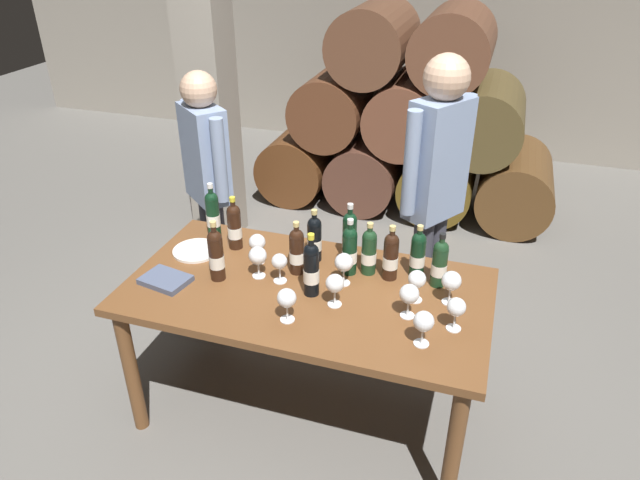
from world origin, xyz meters
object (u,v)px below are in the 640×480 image
Objects in this scene: wine_bottle_8 at (234,226)px; wine_glass_3 at (257,243)px; wine_bottle_6 at (350,250)px; sommelier_presenting at (435,183)px; dining_table at (307,304)px; wine_glass_1 at (286,299)px; wine_bottle_3 at (311,269)px; taster_seated_left at (207,175)px; wine_glass_8 at (424,322)px; wine_glass_7 at (417,280)px; wine_bottle_9 at (369,251)px; wine_glass_2 at (451,281)px; tasting_notebook at (166,280)px; wine_glass_5 at (335,284)px; wine_bottle_5 at (314,238)px; wine_bottle_0 at (350,235)px; wine_glass_6 at (409,295)px; wine_bottle_1 at (440,263)px; wine_bottle_10 at (297,251)px; wine_bottle_4 at (213,214)px; wine_bottle_7 at (391,256)px; serving_plate at (196,251)px; wine_glass_0 at (279,262)px; wine_bottle_2 at (216,255)px; wine_glass_10 at (344,263)px; wine_bottle_11 at (418,254)px; wine_glass_9 at (258,256)px.

wine_bottle_8 is 0.20m from wine_glass_3.
sommelier_presenting reaches higher than wine_bottle_6.
dining_table is 10.75× the size of wine_glass_1.
sommelier_presenting is (0.31, 0.56, 0.16)m from wine_bottle_6.
taster_seated_left is (-0.91, 0.76, 0.03)m from wine_bottle_3.
wine_bottle_3 is 1.97× the size of wine_glass_8.
wine_glass_3 reaches higher than wine_glass_7.
wine_bottle_9 is 1.68× the size of wine_glass_2.
wine_glass_8 is at bearing -23.27° from wine_glass_3.
wine_bottle_3 is at bearing 21.24° from tasting_notebook.
wine_bottle_5 is at bearing 121.40° from wine_glass_5.
wine_glass_2 is at bearing 27.93° from wine_glass_1.
wine_bottle_0 is 1.92× the size of wine_glass_8.
wine_bottle_6 reaches higher than wine_glass_1.
wine_glass_6 is at bearing -4.38° from wine_bottle_3.
wine_glass_5 is at bearing -22.65° from wine_bottle_3.
wine_bottle_1 reaches higher than dining_table.
wine_bottle_5 is 1.77× the size of wine_glass_5.
wine_bottle_10 is at bearing 37.12° from tasting_notebook.
wine_bottle_4 is (-0.68, 0.36, -0.00)m from wine_bottle_3.
wine_bottle_1 is at bearing 4.88° from wine_glass_3.
wine_bottle_8 is at bearing 178.56° from wine_bottle_1.
wine_bottle_7 is 1.18× the size of serving_plate.
wine_glass_0 is 0.92× the size of wine_glass_2.
wine_bottle_10 is at bearing -162.66° from wine_bottle_9.
wine_glass_2 is 0.10× the size of taster_seated_left.
wine_bottle_1 is at bearing 27.83° from tasting_notebook.
taster_seated_left is (-1.03, 0.53, 0.04)m from wine_bottle_6.
wine_bottle_4 is 2.00× the size of wine_glass_7.
wine_bottle_2 is at bearing 154.56° from wine_glass_1.
wine_glass_10 is 0.11× the size of taster_seated_left.
wine_bottle_1 is 1.54m from taster_seated_left.
wine_bottle_6 is (0.79, -0.13, -0.01)m from wine_bottle_4.
tasting_notebook reaches higher than dining_table.
wine_bottle_9 is 0.55m from wine_glass_3.
wine_glass_9 is at bearing -161.14° from wine_bottle_11.
wine_bottle_10 reaches higher than wine_glass_0.
wine_glass_2 is at bearing 7.65° from dining_table.
wine_glass_6 is at bearing -95.34° from wine_glass_7.
wine_glass_7 is (0.01, 0.13, -0.00)m from wine_glass_6.
sommelier_presenting reaches higher than tasting_notebook.
wine_bottle_1 is 0.15m from wine_glass_2.
wine_bottle_4 is 1.07× the size of wine_bottle_8.
wine_glass_2 is 0.74× the size of tasting_notebook.
wine_glass_1 is 0.72× the size of tasting_notebook.
wine_glass_1 is 0.66× the size of serving_plate.
wine_bottle_0 is 0.47m from wine_bottle_1.
taster_seated_left is (-1.04, 0.81, 0.05)m from wine_glass_5.
wine_bottle_4 reaches higher than wine_bottle_5.
wine_glass_2 is (0.61, 0.12, -0.02)m from wine_bottle_3.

